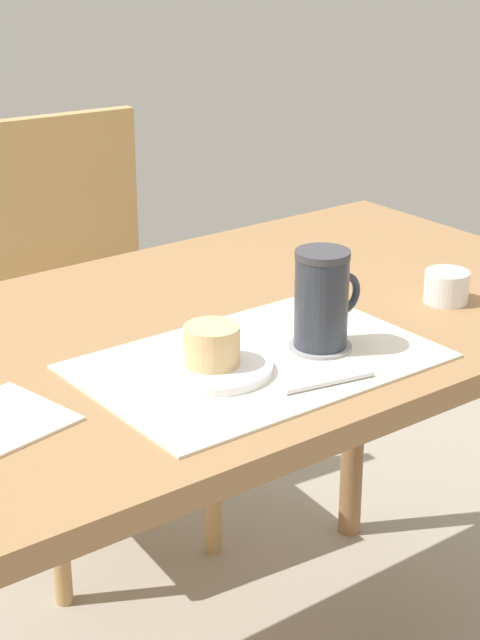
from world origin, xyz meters
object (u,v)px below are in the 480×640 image
at_px(wooden_chair, 81,316).
at_px(pastry, 212,345).
at_px(dining_table, 197,378).
at_px(sugar_bowl, 447,287).
at_px(pastry_plate, 212,368).
at_px(coffee_mug, 323,298).

height_order(wooden_chair, pastry, wooden_chair).
xyz_separation_m(dining_table, pastry, (-0.08, -0.15, 0.12)).
bearing_deg(wooden_chair, sugar_bowl, 108.24).
relative_size(wooden_chair, pastry_plate, 5.69).
height_order(wooden_chair, coffee_mug, wooden_chair).
distance_m(coffee_mug, sugar_bowl, 0.29).
distance_m(dining_table, wooden_chair, 0.74).
bearing_deg(dining_table, coffee_mug, -62.15).
distance_m(pastry, coffee_mug, 0.17).
relative_size(coffee_mug, sugar_bowl, 1.97).
bearing_deg(dining_table, sugar_bowl, -21.59).
distance_m(pastry_plate, coffee_mug, 0.18).
relative_size(dining_table, pastry, 18.23).
distance_m(wooden_chair, pastry, 0.93).
xyz_separation_m(pastry_plate, sugar_bowl, (0.45, -0.00, 0.02)).
xyz_separation_m(pastry, coffee_mug, (0.17, -0.03, 0.04)).
bearing_deg(wooden_chair, coffee_mug, 89.64).
height_order(dining_table, sugar_bowl, sugar_bowl).
distance_m(pastry_plate, sugar_bowl, 0.45).
relative_size(pastry, sugar_bowl, 1.07).
height_order(dining_table, pastry, pastry).
relative_size(dining_table, coffee_mug, 9.87).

